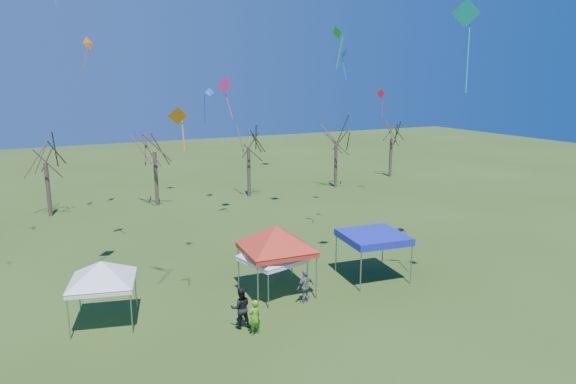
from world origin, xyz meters
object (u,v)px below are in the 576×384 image
object	(u,v)px
tree_3	(248,131)
tree_4	(337,127)
person_grey	(305,287)
person_dark	(241,308)
tree_1	(43,143)
tent_red	(276,231)
tent_blue	(373,237)
tent_white_west	(101,265)
tree_5	(392,125)
tent_white_mid	(273,244)
person_green	(255,317)
tree_2	(153,132)

from	to	relation	value
tree_3	tree_4	size ratio (longest dim) A/B	1.00
person_grey	tree_3	bearing A→B (deg)	-115.64
person_grey	person_dark	world-z (taller)	person_dark
tree_1	tree_4	size ratio (longest dim) A/B	0.96
tree_1	tent_red	size ratio (longest dim) A/B	1.63
tree_3	tent_blue	xyz separation A→B (m)	(-1.44, -21.41, -3.76)
tent_white_west	tree_5	bearing A→B (deg)	34.30
tent_white_west	tent_white_mid	xyz separation A→B (m)	(8.05, -0.50, -0.06)
tent_white_mid	tent_blue	xyz separation A→B (m)	(5.82, -0.42, -0.35)
tree_1	person_dark	xyz separation A→B (m)	(6.79, -24.21, -4.86)
person_grey	person_green	bearing A→B (deg)	17.96
tree_5	tent_white_west	bearing A→B (deg)	-145.70
tent_white_west	person_green	world-z (taller)	tent_white_west
tree_2	tree_4	size ratio (longest dim) A/B	1.04
tent_blue	tent_white_west	bearing A→B (deg)	176.20
tree_5	tent_blue	distance (m)	30.44
tent_blue	person_dark	size ratio (longest dim) A/B	1.91
tent_white_mid	tree_1	bearing A→B (deg)	113.82
tree_3	tent_red	world-z (taller)	tree_3
tent_white_west	person_dark	world-z (taller)	tent_white_west
tent_white_mid	tree_5	bearing A→B (deg)	42.68
tent_white_west	person_green	bearing A→B (deg)	-35.41
tree_3	tree_1	bearing A→B (deg)	177.94
tree_1	tent_blue	size ratio (longest dim) A/B	2.11
tree_2	tree_5	distance (m)	26.15
tree_2	tent_red	distance (m)	21.45
tree_3	tent_white_mid	size ratio (longest dim) A/B	2.17
tree_2	person_grey	size ratio (longest dim) A/B	4.92
person_dark	tent_blue	bearing A→B (deg)	-152.81
tree_1	tree_3	world-z (taller)	tree_3
tent_white_mid	tree_3	bearing A→B (deg)	70.91
tent_white_mid	person_dark	world-z (taller)	tent_white_mid
tent_white_west	person_grey	world-z (taller)	tent_white_west
tent_blue	tree_1	bearing A→B (deg)	124.90
tent_red	person_green	distance (m)	5.16
person_green	tree_3	bearing A→B (deg)	-122.78
person_grey	person_green	xyz separation A→B (m)	(-3.44, -1.84, -0.04)
tree_2	tree_4	distance (m)	17.73
tree_3	person_grey	size ratio (longest dim) A/B	4.76
tree_4	tree_5	bearing A→B (deg)	13.85
tent_white_west	tent_blue	bearing A→B (deg)	-3.80
tree_4	tent_red	xyz separation A→B (m)	(-16.33, -20.82, -2.76)
tree_5	tent_red	distance (m)	33.75
tent_red	tent_blue	xyz separation A→B (m)	(5.56, -0.55, -0.98)
person_grey	tent_white_mid	bearing A→B (deg)	-68.84
tent_blue	tent_red	bearing A→B (deg)	174.38
tree_1	person_dark	world-z (taller)	tree_1
tent_red	person_grey	xyz separation A→B (m)	(0.74, -1.76, -2.47)
tree_5	person_grey	distance (m)	34.72
tent_white_mid	person_grey	xyz separation A→B (m)	(0.99, -1.63, -1.84)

